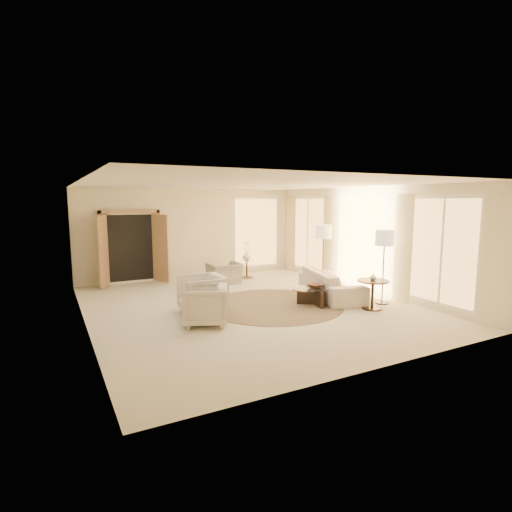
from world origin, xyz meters
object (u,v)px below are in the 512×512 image
armchair_right (205,303)px  coffee_table (315,294)px  floor_lamp_near (323,235)px  accent_chair (225,270)px  end_table (373,289)px  end_vase (373,277)px  side_table (247,267)px  floor_lamp_far (384,241)px  bowl (315,286)px  sofa (331,284)px  armchair_left (202,292)px  side_vase (247,256)px

armchair_right → coffee_table: (2.81, 0.20, -0.17)m
armchair_right → floor_lamp_near: floor_lamp_near is taller
accent_chair → end_table: accent_chair is taller
armchair_right → end_vase: bearing=103.0°
side_table → floor_lamp_far: bearing=-72.1°
bowl → accent_chair: bearing=105.5°
sofa → accent_chair: accent_chair is taller
coffee_table → floor_lamp_near: (1.17, 1.26, 1.25)m
sofa → side_table: (-0.74, 3.29, -0.00)m
armchair_right → end_vase: (3.73, -0.71, 0.31)m
coffee_table → floor_lamp_near: size_ratio=0.83×
end_table → floor_lamp_near: bearing=83.4°
armchair_left → armchair_right: (-0.21, -0.77, -0.03)m
end_table → coffee_table: bearing=135.2°
armchair_left → floor_lamp_far: bearing=75.5°
armchair_left → armchair_right: size_ratio=1.08×
side_table → bowl: (-0.06, -3.72, 0.12)m
end_vase → side_vase: bearing=100.5°
sofa → side_table: 3.37m
floor_lamp_far → end_vase: floor_lamp_far is taller
side_table → floor_lamp_far: size_ratio=0.32×
bowl → side_table: bearing=89.1°
floor_lamp_far → accent_chair: bearing=121.2°
side_table → floor_lamp_near: (1.11, -2.46, 1.17)m
end_vase → floor_lamp_far: bearing=24.2°
bowl → side_vase: (0.06, 3.72, 0.24)m
armchair_right → bowl: armchair_right is taller
armchair_right → side_vase: 4.87m
sofa → armchair_right: size_ratio=2.73×
armchair_right → side_table: bearing=167.5°
side_table → accent_chair: bearing=-154.4°
coffee_table → end_vase: bearing=-44.8°
sofa → end_vase: (0.12, -1.34, 0.39)m
side_vase → floor_lamp_far: bearing=-72.1°
end_vase → coffee_table: bearing=135.2°
coffee_table → side_table: bearing=89.1°
armchair_right → bowl: 2.82m
floor_lamp_near → armchair_right: bearing=-159.9°
bowl → armchair_right: bearing=-175.8°
accent_chair → side_vase: side_vase is taller
armchair_left → end_vase: size_ratio=5.98×
floor_lamp_far → end_vase: 0.97m
armchair_right → floor_lamp_near: bearing=133.8°
side_table → floor_lamp_near: 2.95m
end_table → side_table: size_ratio=1.25×
sofa → side_vase: 3.39m
side_vase → bowl: bearing=-90.9°
sofa → accent_chair: size_ratio=2.55×
coffee_table → end_table: size_ratio=2.10×
side_table → side_vase: 0.35m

